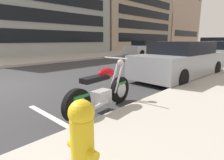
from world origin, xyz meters
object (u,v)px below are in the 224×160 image
(parked_car_near_corner, at_px, (222,53))
(fire_hydrant, at_px, (82,141))
(parked_motorcycle, at_px, (102,91))
(parked_car_across_street, at_px, (181,61))
(car_opposite_curb, at_px, (143,48))
(crossing_truck, at_px, (217,44))

(parked_car_near_corner, xyz_separation_m, fire_hydrant, (-12.07, -1.69, -0.09))
(parked_motorcycle, distance_m, parked_car_across_street, 4.65)
(car_opposite_curb, bearing_deg, crossing_truck, 169.33)
(fire_hydrant, bearing_deg, crossing_truck, 12.26)
(parked_car_across_street, relative_size, car_opposite_curb, 1.15)
(parked_motorcycle, height_order, fire_hydrant, parked_motorcycle)
(car_opposite_curb, xyz_separation_m, fire_hydrant, (-14.56, -9.12, -0.10))
(crossing_truck, distance_m, car_opposite_curb, 13.46)
(parked_car_across_street, relative_size, parked_car_near_corner, 1.05)
(parked_motorcycle, bearing_deg, parked_car_across_street, -2.71)
(crossing_truck, bearing_deg, fire_hydrant, 107.96)
(parked_motorcycle, height_order, parked_car_across_street, parked_car_across_street)
(parked_motorcycle, distance_m, parked_car_near_corner, 10.40)
(fire_hydrant, bearing_deg, parked_car_near_corner, 7.97)
(fire_hydrant, bearing_deg, parked_motorcycle, 41.79)
(parked_motorcycle, relative_size, crossing_truck, 0.38)
(parked_car_across_street, height_order, car_opposite_curb, car_opposite_curb)
(parked_motorcycle, xyz_separation_m, parked_car_across_street, (4.64, 0.29, 0.27))
(crossing_truck, bearing_deg, parked_car_across_street, 106.88)
(parked_car_across_street, height_order, crossing_truck, crossing_truck)
(parked_motorcycle, relative_size, parked_car_near_corner, 0.45)
(parked_car_near_corner, distance_m, car_opposite_curb, 7.83)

